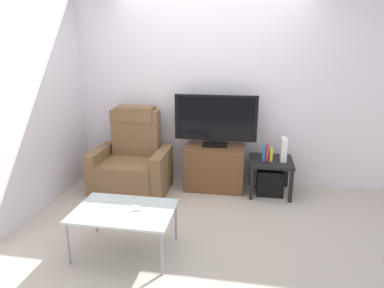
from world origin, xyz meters
The scene contains 14 objects.
ground_plane centered at (0.00, 0.00, 0.00)m, with size 6.40×6.40×0.00m, color #B2A899.
wall_back centered at (0.00, 1.13, 1.30)m, with size 6.40×0.06×2.60m, color silver.
wall_side centered at (-1.88, 0.00, 1.30)m, with size 0.06×4.48×2.60m, color silver.
tv_stand centered at (0.10, 0.83, 0.29)m, with size 0.77×0.48×0.58m.
television centered at (0.10, 0.85, 0.94)m, with size 1.07×0.20×0.67m.
recliner_armchair centered at (-0.98, 0.62, 0.37)m, with size 0.98×0.78×1.08m.
side_table centered at (0.83, 0.78, 0.38)m, with size 0.54×0.54×0.45m.
subwoofer_box centered at (0.83, 0.78, 0.17)m, with size 0.34×0.34×0.34m, color black.
book_leftmost centered at (0.73, 0.76, 0.55)m, with size 0.03×0.12×0.20m, color #3366B2.
book_middle centered at (0.77, 0.76, 0.56)m, with size 0.03×0.12×0.22m, color red.
book_rightmost centered at (0.82, 0.76, 0.54)m, with size 0.04×0.13×0.16m, color gold.
game_console centered at (0.97, 0.79, 0.60)m, with size 0.07×0.20×0.29m, color white.
coffee_table centered at (-0.56, -0.76, 0.40)m, with size 0.90×0.60×0.43m.
cell_phone centered at (-0.47, -0.70, 0.43)m, with size 0.07×0.15×0.01m, color #B7B7BC.
Camera 1 is at (0.50, -3.30, 1.85)m, focal length 30.75 mm.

